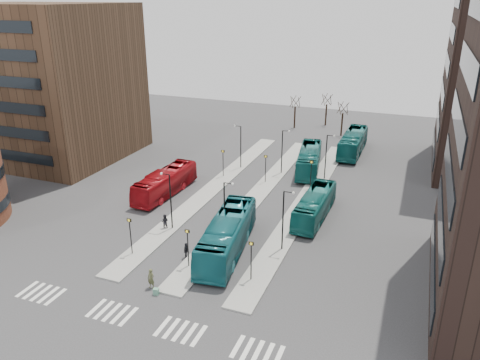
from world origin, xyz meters
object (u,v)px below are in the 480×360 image
(red_bus, at_px, (165,183))
(commuter_c, at_px, (227,240))
(teal_bus_a, at_px, (227,235))
(suitcase, at_px, (156,292))
(commuter_b, at_px, (186,250))
(traveller, at_px, (151,279))
(teal_bus_c, at_px, (315,205))
(commuter_a, at_px, (165,222))
(teal_bus_b, at_px, (309,160))
(teal_bus_d, at_px, (353,143))

(red_bus, xyz_separation_m, commuter_c, (12.06, -9.23, -0.83))
(teal_bus_a, bearing_deg, red_bus, 133.08)
(suitcase, height_order, commuter_b, commuter_b)
(traveller, bearing_deg, teal_bus_c, 65.26)
(red_bus, xyz_separation_m, commuter_a, (4.51, -8.10, -0.74))
(red_bus, relative_size, commuter_a, 6.77)
(suitcase, xyz_separation_m, red_bus, (-9.66, 18.61, 1.29))
(suitcase, relative_size, red_bus, 0.05)
(suitcase, distance_m, commuter_b, 6.13)
(suitcase, xyz_separation_m, teal_bus_b, (4.84, 33.24, 1.37))
(teal_bus_a, height_order, commuter_a, teal_bus_a)
(red_bus, height_order, teal_bus_a, teal_bus_a)
(teal_bus_b, bearing_deg, traveller, -109.03)
(red_bus, distance_m, traveller, 20.00)
(teal_bus_b, bearing_deg, teal_bus_d, 57.13)
(teal_bus_c, distance_m, teal_bus_d, 24.64)
(teal_bus_c, bearing_deg, suitcase, -113.86)
(red_bus, xyz_separation_m, teal_bus_a, (12.44, -10.04, 0.22))
(red_bus, xyz_separation_m, teal_bus_b, (14.50, 14.63, 0.08))
(teal_bus_b, relative_size, traveller, 6.58)
(teal_bus_a, height_order, teal_bus_b, teal_bus_a)
(teal_bus_c, xyz_separation_m, commuter_a, (-14.07, -8.30, -0.66))
(traveller, relative_size, commuter_a, 1.08)
(suitcase, relative_size, commuter_c, 0.38)
(red_bus, xyz_separation_m, teal_bus_c, (18.57, 0.20, -0.07))
(teal_bus_a, distance_m, traveller, 8.73)
(commuter_a, bearing_deg, commuter_b, 118.18)
(teal_bus_a, height_order, teal_bus_c, teal_bus_a)
(teal_bus_d, xyz_separation_m, traveller, (-10.16, -42.77, -0.82))
(suitcase, height_order, teal_bus_d, teal_bus_d)
(red_bus, relative_size, teal_bus_c, 1.05)
(teal_bus_a, distance_m, commuter_a, 8.22)
(traveller, height_order, commuter_b, traveller)
(traveller, distance_m, commuter_b, 5.44)
(suitcase, relative_size, teal_bus_d, 0.05)
(commuter_b, bearing_deg, commuter_c, -46.53)
(teal_bus_c, height_order, teal_bus_d, teal_bus_d)
(traveller, bearing_deg, commuter_a, 117.24)
(red_bus, distance_m, teal_bus_a, 15.99)
(red_bus, bearing_deg, teal_bus_d, 55.46)
(teal_bus_d, distance_m, commuter_c, 34.77)
(red_bus, bearing_deg, teal_bus_c, 3.46)
(suitcase, height_order, teal_bus_c, teal_bus_c)
(teal_bus_a, distance_m, teal_bus_b, 24.76)
(teal_bus_b, bearing_deg, commuter_c, -104.97)
(teal_bus_c, height_order, commuter_b, teal_bus_c)
(teal_bus_a, height_order, commuter_b, teal_bus_a)
(commuter_c, bearing_deg, commuter_b, 1.70)
(suitcase, distance_m, teal_bus_a, 9.14)
(teal_bus_b, bearing_deg, suitcase, -107.42)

